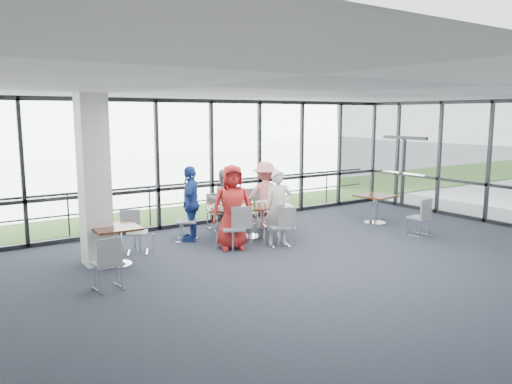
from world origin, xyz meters
TOP-DOWN VIEW (x-y plane):
  - floor at (0.00, 0.00)m, footprint 12.00×10.00m
  - ceiling at (0.00, 0.00)m, footprint 12.00×10.00m
  - curtain_wall_back at (0.00, 5.00)m, footprint 12.00×0.10m
  - exit_door at (6.00, 3.75)m, footprint 0.12×1.60m
  - structural_column at (-3.60, 3.00)m, footprint 0.50×0.50m
  - apron at (0.00, 10.00)m, footprint 80.00×70.00m
  - grass_strip at (0.00, 8.00)m, footprint 80.00×5.00m
  - hangar_main at (4.00, 32.00)m, footprint 24.00×10.00m
  - guard_rail at (0.00, 5.60)m, footprint 12.00×0.06m
  - main_table at (-0.08, 3.13)m, footprint 2.22×1.73m
  - side_table_left at (-3.34, 2.70)m, footprint 0.86×0.86m
  - side_table_right at (3.48, 2.53)m, footprint 1.01×1.01m
  - diner_near_left at (-0.90, 2.51)m, footprint 1.02×0.85m
  - diner_near_right at (0.11, 2.24)m, footprint 0.73×0.68m
  - diner_far_left at (-0.18, 4.13)m, footprint 0.85×0.74m
  - diner_far_right at (0.77, 3.67)m, footprint 1.21×0.98m
  - diner_end at (-1.29, 3.65)m, footprint 1.03×1.12m
  - chair_main_nl at (-0.95, 2.37)m, footprint 0.60×0.60m
  - chair_main_nr at (0.04, 2.10)m, footprint 0.53×0.53m
  - chair_main_fl at (-0.26, 4.18)m, footprint 0.48×0.48m
  - chair_main_fr at (0.69, 3.95)m, footprint 0.57×0.57m
  - chair_main_end at (-1.44, 3.60)m, footprint 0.62×0.62m
  - chair_spare_la at (-3.89, 1.47)m, footprint 0.47×0.47m
  - chair_spare_lb at (-2.71, 3.27)m, footprint 0.56×0.56m
  - chair_spare_r at (3.28, 1.00)m, footprint 0.46×0.46m
  - plate_nl at (-0.70, 3.08)m, footprint 0.25×0.25m
  - plate_nr at (0.31, 2.55)m, footprint 0.24×0.24m
  - plate_fl at (-0.37, 3.60)m, footprint 0.28×0.28m
  - plate_fr at (0.48, 3.33)m, footprint 0.28×0.28m
  - plate_end at (-0.82, 3.41)m, footprint 0.25×0.25m
  - tumbler_a at (-0.44, 2.98)m, footprint 0.07×0.07m
  - tumbler_b at (0.11, 2.85)m, footprint 0.08×0.08m
  - tumbler_c at (0.01, 3.33)m, footprint 0.06×0.06m
  - tumbler_d at (-0.72, 3.26)m, footprint 0.07×0.07m
  - menu_a at (-0.41, 2.76)m, footprint 0.36×0.33m
  - menu_b at (0.56, 2.56)m, footprint 0.35×0.32m
  - menu_c at (0.25, 3.44)m, footprint 0.35×0.29m
  - condiment_caddy at (-0.07, 3.14)m, footprint 0.10×0.07m
  - ketchup_bottle at (-0.02, 3.16)m, footprint 0.06×0.06m
  - green_bottle at (0.06, 3.10)m, footprint 0.05×0.05m

SIDE VIEW (x-z plane):
  - apron at x=0.00m, z-range -0.03..-0.01m
  - floor at x=0.00m, z-range -0.02..0.00m
  - grass_strip at x=0.00m, z-range 0.01..0.01m
  - chair_main_nr at x=0.04m, z-range 0.00..0.84m
  - chair_main_fl at x=-0.26m, z-range 0.00..0.86m
  - chair_spare_lb at x=-2.71m, z-range 0.00..0.87m
  - chair_spare_r at x=3.28m, z-range 0.00..0.87m
  - chair_spare_la at x=-3.89m, z-range 0.00..0.88m
  - chair_main_end at x=-1.44m, z-range 0.00..0.92m
  - chair_main_nl at x=-0.95m, z-range 0.00..0.92m
  - chair_main_fr at x=0.69m, z-range 0.00..0.93m
  - guard_rail at x=0.00m, z-range 0.47..0.53m
  - main_table at x=-0.08m, z-range 0.25..1.00m
  - side_table_left at x=-3.34m, z-range 0.25..1.00m
  - side_table_right at x=3.48m, z-range 0.26..1.01m
  - diner_far_left at x=-0.18m, z-range 0.00..1.49m
  - menu_a at x=-0.41m, z-range 0.75..0.75m
  - menu_b at x=0.56m, z-range 0.75..0.75m
  - menu_c at x=0.25m, z-range 0.75..0.75m
  - plate_nl at x=-0.70m, z-range 0.75..0.76m
  - plate_nr at x=0.31m, z-range 0.75..0.76m
  - plate_fl at x=-0.37m, z-range 0.75..0.76m
  - plate_fr at x=0.48m, z-range 0.75..0.76m
  - plate_end at x=-0.82m, z-range 0.75..0.76m
  - condiment_caddy at x=-0.07m, z-range 0.75..0.79m
  - tumbler_c at x=0.01m, z-range 0.75..0.88m
  - diner_near_right at x=0.11m, z-range 0.00..1.63m
  - tumbler_d at x=-0.72m, z-range 0.75..0.89m
  - tumbler_a at x=-0.44m, z-range 0.75..0.90m
  - tumbler_b at x=0.11m, z-range 0.75..0.90m
  - diner_far_right at x=0.77m, z-range 0.00..1.67m
  - ketchup_bottle at x=-0.02m, z-range 0.75..0.93m
  - diner_end at x=-1.29m, z-range 0.00..1.69m
  - green_bottle at x=0.06m, z-range 0.75..0.95m
  - diner_near_left at x=-0.90m, z-range 0.00..1.79m
  - exit_door at x=6.00m, z-range 0.00..2.10m
  - curtain_wall_back at x=0.00m, z-range 0.00..3.20m
  - structural_column at x=-3.60m, z-range 0.00..3.20m
  - hangar_main at x=4.00m, z-range 0.00..6.00m
  - ceiling at x=0.00m, z-range 3.18..3.22m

